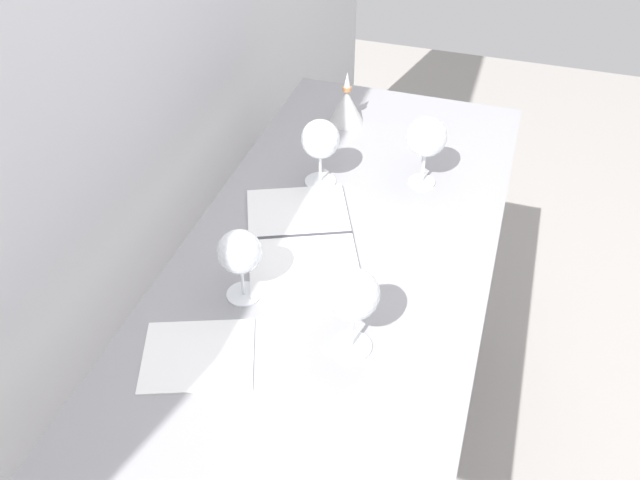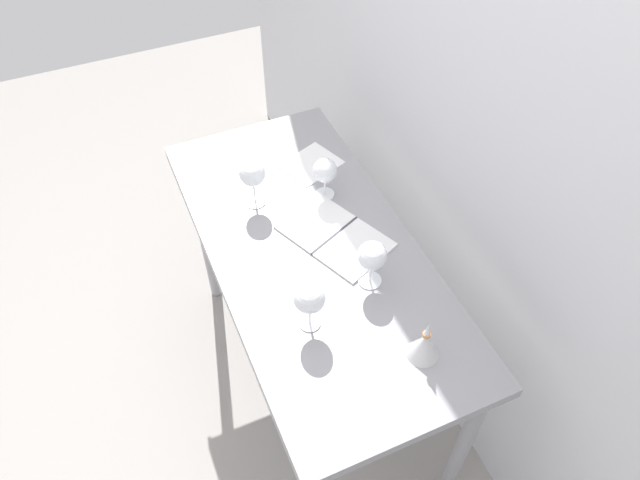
{
  "view_description": "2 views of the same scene",
  "coord_description": "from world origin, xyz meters",
  "px_view_note": "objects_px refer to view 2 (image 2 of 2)",
  "views": [
    {
      "loc": [
        -1.06,
        -0.3,
        1.84
      ],
      "look_at": [
        -0.05,
        0.02,
        0.94
      ],
      "focal_mm": 37.54,
      "sensor_mm": 36.0,
      "label": 1
    },
    {
      "loc": [
        1.19,
        -0.5,
        2.39
      ],
      "look_at": [
        0.02,
        0.01,
        0.96
      ],
      "focal_mm": 33.59,
      "sensor_mm": 36.0,
      "label": 2
    }
  ],
  "objects_px": {
    "wine_glass_near_left": "(252,174)",
    "tasting_sheet_upper": "(311,164)",
    "wine_glass_near_right": "(309,299)",
    "wine_glass_far_left": "(325,172)",
    "wine_glass_far_right": "(372,257)",
    "decanter_funnel": "(424,344)",
    "open_notebook": "(335,236)"
  },
  "relations": [
    {
      "from": "wine_glass_near_left",
      "to": "wine_glass_near_right",
      "type": "bearing_deg",
      "value": -2.4
    },
    {
      "from": "wine_glass_near_right",
      "to": "wine_glass_far_right",
      "type": "bearing_deg",
      "value": 107.25
    },
    {
      "from": "wine_glass_near_right",
      "to": "decanter_funnel",
      "type": "relative_size",
      "value": 1.2
    },
    {
      "from": "wine_glass_near_left",
      "to": "tasting_sheet_upper",
      "type": "distance_m",
      "value": 0.31
    },
    {
      "from": "wine_glass_near_right",
      "to": "open_notebook",
      "type": "bearing_deg",
      "value": 143.52
    },
    {
      "from": "open_notebook",
      "to": "wine_glass_far_right",
      "type": "bearing_deg",
      "value": -17.35
    },
    {
      "from": "wine_glass_far_left",
      "to": "wine_glass_near_right",
      "type": "bearing_deg",
      "value": -28.46
    },
    {
      "from": "wine_glass_near_right",
      "to": "open_notebook",
      "type": "relative_size",
      "value": 0.42
    },
    {
      "from": "wine_glass_near_left",
      "to": "decanter_funnel",
      "type": "distance_m",
      "value": 0.81
    },
    {
      "from": "wine_glass_near_left",
      "to": "tasting_sheet_upper",
      "type": "bearing_deg",
      "value": 111.97
    },
    {
      "from": "wine_glass_near_right",
      "to": "tasting_sheet_upper",
      "type": "height_order",
      "value": "wine_glass_near_right"
    },
    {
      "from": "wine_glass_near_left",
      "to": "tasting_sheet_upper",
      "type": "xyz_separation_m",
      "value": [
        -0.1,
        0.26,
        -0.13
      ]
    },
    {
      "from": "wine_glass_near_left",
      "to": "decanter_funnel",
      "type": "height_order",
      "value": "wine_glass_near_left"
    },
    {
      "from": "wine_glass_near_right",
      "to": "tasting_sheet_upper",
      "type": "bearing_deg",
      "value": 156.68
    },
    {
      "from": "wine_glass_near_right",
      "to": "decanter_funnel",
      "type": "xyz_separation_m",
      "value": [
        0.22,
        0.25,
        -0.08
      ]
    },
    {
      "from": "wine_glass_near_right",
      "to": "wine_glass_far_right",
      "type": "xyz_separation_m",
      "value": [
        -0.07,
        0.23,
        -0.01
      ]
    },
    {
      "from": "wine_glass_near_left",
      "to": "wine_glass_far_right",
      "type": "distance_m",
      "value": 0.52
    },
    {
      "from": "wine_glass_near_right",
      "to": "wine_glass_far_left",
      "type": "height_order",
      "value": "wine_glass_near_right"
    },
    {
      "from": "wine_glass_far_right",
      "to": "wine_glass_near_left",
      "type": "bearing_deg",
      "value": -156.04
    },
    {
      "from": "wine_glass_near_right",
      "to": "wine_glass_far_left",
      "type": "distance_m",
      "value": 0.55
    },
    {
      "from": "wine_glass_far_left",
      "to": "tasting_sheet_upper",
      "type": "height_order",
      "value": "wine_glass_far_left"
    },
    {
      "from": "tasting_sheet_upper",
      "to": "wine_glass_far_left",
      "type": "bearing_deg",
      "value": -27.05
    },
    {
      "from": "wine_glass_far_left",
      "to": "open_notebook",
      "type": "bearing_deg",
      "value": -14.4
    },
    {
      "from": "tasting_sheet_upper",
      "to": "decanter_funnel",
      "type": "relative_size",
      "value": 1.36
    },
    {
      "from": "wine_glass_far_left",
      "to": "tasting_sheet_upper",
      "type": "bearing_deg",
      "value": 173.6
    },
    {
      "from": "wine_glass_far_right",
      "to": "wine_glass_far_left",
      "type": "relative_size",
      "value": 1.07
    },
    {
      "from": "wine_glass_far_left",
      "to": "open_notebook",
      "type": "height_order",
      "value": "wine_glass_far_left"
    },
    {
      "from": "tasting_sheet_upper",
      "to": "decanter_funnel",
      "type": "bearing_deg",
      "value": -22.47
    },
    {
      "from": "wine_glass_near_left",
      "to": "open_notebook",
      "type": "bearing_deg",
      "value": 35.71
    },
    {
      "from": "wine_glass_near_left",
      "to": "wine_glass_far_left",
      "type": "bearing_deg",
      "value": 74.98
    },
    {
      "from": "wine_glass_near_right",
      "to": "decanter_funnel",
      "type": "bearing_deg",
      "value": 48.87
    },
    {
      "from": "wine_glass_near_left",
      "to": "open_notebook",
      "type": "height_order",
      "value": "wine_glass_near_left"
    }
  ]
}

